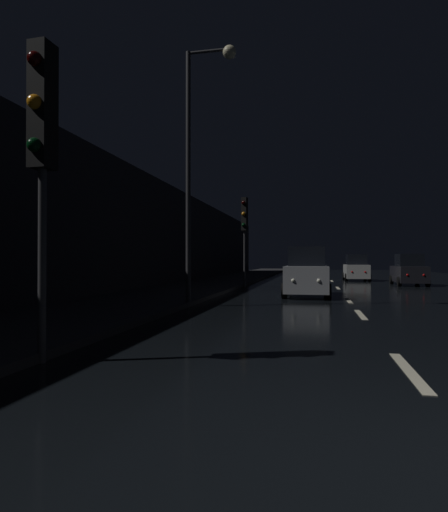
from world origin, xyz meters
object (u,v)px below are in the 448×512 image
(traffic_light_near_left, at_px, (42,130))
(car_parked_right_far, at_px, (409,271))
(car_approaching_headlights, at_px, (307,274))
(streetlamp_overhead, at_px, (200,139))
(traffic_light_far_left, at_px, (244,222))
(car_distant_taillights, at_px, (356,269))

(traffic_light_near_left, distance_m, car_parked_right_far, 24.31)
(car_approaching_headlights, bearing_deg, car_parked_right_far, 147.13)
(streetlamp_overhead, relative_size, car_approaching_headlights, 2.06)
(traffic_light_near_left, xyz_separation_m, streetlamp_overhead, (0.31, 7.99, 2.05))
(streetlamp_overhead, distance_m, car_approaching_headlights, 7.55)
(traffic_light_far_left, xyz_separation_m, car_approaching_headlights, (3.59, -5.63, -2.79))
(streetlamp_overhead, xyz_separation_m, car_approaching_headlights, (3.38, 4.96, -4.57))
(traffic_light_near_left, relative_size, streetlamp_overhead, 0.56)
(car_approaching_headlights, distance_m, car_parked_right_far, 10.97)
(traffic_light_near_left, height_order, car_parked_right_far, traffic_light_near_left)
(streetlamp_overhead, distance_m, car_parked_right_far, 17.60)
(traffic_light_far_left, xyz_separation_m, car_distant_taillights, (6.98, 9.05, -2.85))
(car_parked_right_far, xyz_separation_m, car_distant_taillights, (-2.57, 5.47, 0.02))
(car_approaching_headlights, distance_m, car_distant_taillights, 15.07)
(traffic_light_near_left, bearing_deg, car_approaching_headlights, 166.83)
(streetlamp_overhead, xyz_separation_m, car_parked_right_far, (9.33, 14.17, -4.66))
(car_distant_taillights, bearing_deg, traffic_light_near_left, 165.64)
(traffic_light_near_left, relative_size, traffic_light_far_left, 0.94)
(car_parked_right_far, bearing_deg, traffic_light_far_left, 110.56)
(traffic_light_near_left, height_order, car_approaching_headlights, traffic_light_near_left)
(traffic_light_far_left, bearing_deg, streetlamp_overhead, 11.72)
(car_parked_right_far, bearing_deg, car_approaching_headlights, 147.13)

